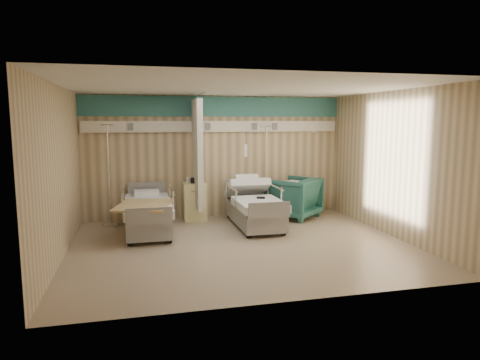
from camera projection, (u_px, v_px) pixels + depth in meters
name	position (u px, v px, depth m)	size (l,w,h in m)	color
ground	(241.00, 245.00, 7.71)	(6.00, 5.00, 0.00)	gray
room_walls	(236.00, 141.00, 7.69)	(6.04, 5.04, 2.82)	tan
bed_right	(254.00, 212.00, 9.05)	(1.00, 2.16, 0.63)	silver
bed_left	(148.00, 217.00, 8.55)	(1.00, 2.16, 0.63)	silver
bedside_cabinet	(195.00, 201.00, 9.64)	(0.50, 0.48, 0.85)	#F4E999
visitor_armchair	(294.00, 197.00, 9.87)	(1.01, 1.04, 0.94)	#21534C
waffle_blanket	(294.00, 176.00, 9.75)	(0.64, 0.56, 0.07)	white
iv_stand_right	(265.00, 199.00, 9.95)	(0.38, 0.38, 2.11)	silver
iv_stand_left	(110.00, 206.00, 9.07)	(0.39, 0.39, 2.16)	silver
call_remote	(261.00, 198.00, 8.84)	(0.17, 0.08, 0.04)	black
tan_blanket	(143.00, 205.00, 8.04)	(0.94, 1.18, 0.04)	tan
toiletry_bag	(196.00, 181.00, 9.52)	(0.22, 0.14, 0.12)	black
white_cup	(188.00, 180.00, 9.56)	(0.09, 0.09, 0.13)	white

